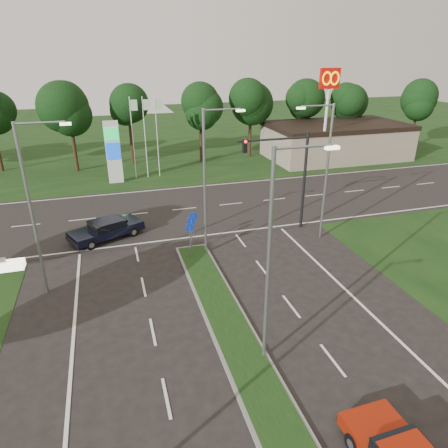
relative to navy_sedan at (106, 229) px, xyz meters
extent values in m
cube|color=black|center=(5.22, 34.99, -0.72)|extent=(160.00, 50.00, 0.02)
cube|color=black|center=(5.22, 3.99, -0.72)|extent=(160.00, 12.00, 0.02)
cube|color=slate|center=(5.22, -16.01, -0.66)|extent=(2.00, 26.00, 0.12)
cube|color=gray|center=(27.22, 15.99, 1.28)|extent=(16.00, 9.00, 4.00)
cylinder|color=gray|center=(6.02, -14.01, 3.78)|extent=(0.16, 0.16, 9.00)
cylinder|color=gray|center=(7.12, -14.01, 8.18)|extent=(2.20, 0.10, 0.10)
cube|color=#FFF2CC|center=(8.22, -14.01, 8.08)|extent=(0.50, 0.22, 0.12)
cylinder|color=gray|center=(6.02, -4.01, 3.78)|extent=(0.16, 0.16, 9.00)
cylinder|color=gray|center=(7.12, -4.01, 8.18)|extent=(2.20, 0.10, 0.10)
cube|color=#FFF2CC|center=(8.22, -4.01, 8.08)|extent=(0.50, 0.22, 0.12)
cube|color=#FFF2CC|center=(-1.08, -20.01, 8.08)|extent=(0.50, 0.22, 0.12)
cylinder|color=gray|center=(-3.28, -6.01, 3.78)|extent=(0.16, 0.16, 9.00)
cylinder|color=gray|center=(-2.18, -6.01, 8.18)|extent=(2.20, 0.10, 0.10)
cube|color=#FFF2CC|center=(-1.08, -6.01, 8.08)|extent=(0.50, 0.22, 0.12)
cylinder|color=gray|center=(14.22, -4.01, 3.78)|extent=(0.16, 0.16, 9.00)
cylinder|color=gray|center=(13.12, -4.01, 8.18)|extent=(2.20, 0.10, 0.10)
cube|color=#FFF2CC|center=(12.02, -4.01, 8.08)|extent=(0.50, 0.22, 0.12)
cylinder|color=black|center=(13.72, -2.01, 2.78)|extent=(0.20, 0.20, 7.00)
cylinder|color=black|center=(11.22, -2.01, 5.88)|extent=(5.00, 0.14, 0.14)
cube|color=black|center=(9.22, -2.01, 5.58)|extent=(0.28, 0.28, 0.90)
sphere|color=#FF190C|center=(9.22, -2.19, 5.88)|extent=(0.20, 0.20, 0.20)
cylinder|color=gray|center=(4.92, -4.51, 0.38)|extent=(0.06, 0.06, 2.20)
cylinder|color=#0C26A5|center=(4.92, -4.51, 1.38)|extent=(0.56, 0.04, 0.56)
cylinder|color=gray|center=(5.22, -3.51, 0.38)|extent=(0.06, 0.06, 2.20)
cylinder|color=#0C26A5|center=(5.22, -3.51, 1.38)|extent=(0.56, 0.04, 0.56)
cylinder|color=gray|center=(5.52, -2.81, 0.38)|extent=(0.06, 0.06, 2.20)
cylinder|color=#0C26A5|center=(5.52, -2.81, 1.38)|extent=(0.56, 0.04, 0.56)
cube|color=silver|center=(1.22, 12.99, 2.28)|extent=(1.40, 0.30, 6.00)
cube|color=#0CA53F|center=(1.22, 12.81, 4.08)|extent=(1.30, 0.08, 1.20)
cube|color=#0C3FBF|center=(1.22, 12.81, 2.48)|extent=(1.30, 0.08, 1.60)
cylinder|color=silver|center=(3.22, 13.99, 3.28)|extent=(0.08, 0.08, 8.00)
cube|color=#B2D8B2|center=(3.57, 13.99, 6.48)|extent=(0.70, 0.02, 1.00)
cylinder|color=silver|center=(4.42, 13.99, 3.28)|extent=(0.08, 0.08, 8.00)
cube|color=#B2D8B2|center=(4.77, 13.99, 6.48)|extent=(0.70, 0.02, 1.00)
cylinder|color=silver|center=(5.62, 13.99, 3.28)|extent=(0.08, 0.08, 8.00)
cube|color=#B2D8B2|center=(5.97, 13.99, 6.48)|extent=(0.70, 0.02, 1.00)
cylinder|color=silver|center=(23.22, 11.99, 4.28)|extent=(0.30, 0.30, 10.00)
cube|color=#BF0C07|center=(23.22, 11.99, 8.68)|extent=(2.20, 0.35, 2.00)
torus|color=#FFC600|center=(22.77, 11.77, 8.68)|extent=(1.06, 0.16, 1.06)
torus|color=#FFC600|center=(23.67, 11.77, 8.68)|extent=(1.06, 0.16, 1.06)
cylinder|color=black|center=(5.22, 19.99, 1.48)|extent=(0.36, 0.36, 4.40)
sphere|color=black|center=(5.22, 19.99, 5.78)|extent=(6.00, 6.00, 6.00)
sphere|color=black|center=(5.52, 19.79, 6.78)|extent=(4.80, 4.80, 4.80)
cylinder|color=black|center=(7.15, -18.85, -0.39)|extent=(0.23, 0.66, 0.65)
cylinder|color=black|center=(8.89, -18.79, -0.39)|extent=(0.23, 0.66, 0.65)
cube|color=black|center=(-0.02, -0.01, -0.11)|extent=(5.23, 3.82, 0.50)
cube|color=black|center=(0.07, 0.03, 0.36)|extent=(2.64, 2.42, 0.46)
cube|color=black|center=(0.07, 0.03, 0.60)|extent=(2.25, 2.17, 0.04)
cylinder|color=black|center=(-1.05, -1.49, -0.37)|extent=(0.71, 0.49, 0.68)
cylinder|color=black|center=(-1.81, 0.17, -0.37)|extent=(0.71, 0.49, 0.68)
cylinder|color=black|center=(1.77, -0.19, -0.37)|extent=(0.71, 0.49, 0.68)
cylinder|color=black|center=(1.01, 1.47, -0.37)|extent=(0.71, 0.49, 0.68)
camera|label=1|loc=(0.63, -26.24, 11.18)|focal=32.00mm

